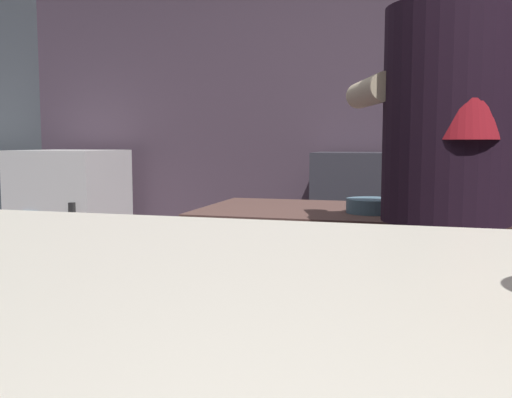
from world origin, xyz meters
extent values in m
cube|color=#52404F|center=(0.00, 2.20, 1.35)|extent=(5.20, 0.10, 2.70)
cube|color=brown|center=(0.35, 0.67, 0.45)|extent=(2.10, 0.60, 0.91)
cube|color=#383740|center=(-0.04, 1.92, 0.55)|extent=(0.94, 0.36, 1.09)
cube|color=white|center=(-2.06, 1.75, 0.55)|extent=(0.59, 0.55, 1.10)
cube|color=#262626|center=(-1.85, 1.46, 0.60)|extent=(0.03, 0.03, 0.40)
cube|color=#338CD8|center=(-2.14, 1.47, 0.68)|extent=(0.10, 0.01, 0.12)
cube|color=#35343D|center=(0.14, 0.22, 0.47)|extent=(0.28, 0.20, 0.94)
cylinder|color=black|center=(0.14, 0.22, 1.22)|extent=(0.34, 0.34, 0.56)
cone|color=maroon|center=(0.18, 0.12, 1.39)|extent=(0.18, 0.18, 0.45)
cylinder|color=#C7B391|center=(-0.07, 0.31, 1.30)|extent=(0.18, 0.33, 0.08)
cylinder|color=#C7B391|center=(0.26, 0.42, 1.30)|extent=(0.18, 0.33, 0.08)
cylinder|color=slate|center=(-0.08, 0.59, 0.93)|extent=(0.18, 0.18, 0.05)
cylinder|color=#D9D27A|center=(0.37, 1.87, 1.16)|extent=(0.05, 0.05, 0.14)
cylinder|color=#D9D27A|center=(0.37, 1.87, 1.26)|extent=(0.02, 0.02, 0.05)
cylinder|color=#333333|center=(0.37, 1.87, 1.29)|extent=(0.03, 0.03, 0.01)
cylinder|color=#345995|center=(0.27, 1.82, 1.16)|extent=(0.08, 0.08, 0.13)
cylinder|color=#345995|center=(0.27, 1.82, 1.25)|extent=(0.03, 0.03, 0.05)
cylinder|color=silver|center=(0.27, 1.82, 1.28)|extent=(0.04, 0.04, 0.01)
cylinder|color=red|center=(0.04, 1.93, 1.15)|extent=(0.07, 0.07, 0.12)
cylinder|color=red|center=(0.04, 1.93, 1.23)|extent=(0.03, 0.03, 0.05)
cylinder|color=white|center=(0.04, 1.93, 1.26)|extent=(0.03, 0.03, 0.01)
cylinder|color=#36619E|center=(0.18, 1.92, 1.17)|extent=(0.06, 0.06, 0.16)
cylinder|color=#36619E|center=(0.18, 1.92, 1.29)|extent=(0.03, 0.03, 0.06)
cylinder|color=silver|center=(0.18, 1.92, 1.32)|extent=(0.03, 0.03, 0.01)
camera|label=1|loc=(0.07, -1.39, 1.15)|focal=40.00mm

